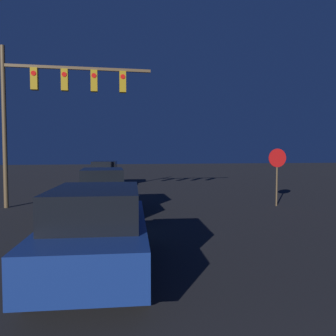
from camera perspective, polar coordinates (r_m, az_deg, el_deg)
name	(u,v)px	position (r m, az deg, el deg)	size (l,w,h in m)	color
car_near	(97,229)	(6.46, -12.28, -10.35)	(2.09, 4.52, 1.67)	navy
car_mid	(103,190)	(12.75, -11.33, -3.77)	(1.89, 4.43, 1.67)	#1E4728
car_far	(105,173)	(22.72, -10.92, -0.85)	(2.12, 4.53, 1.67)	beige
traffic_signal_mast	(53,96)	(14.83, -19.47, 11.81)	(6.13, 0.30, 6.64)	brown
stop_sign	(277,166)	(14.70, 18.48, 0.40)	(0.79, 0.07, 2.45)	brown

